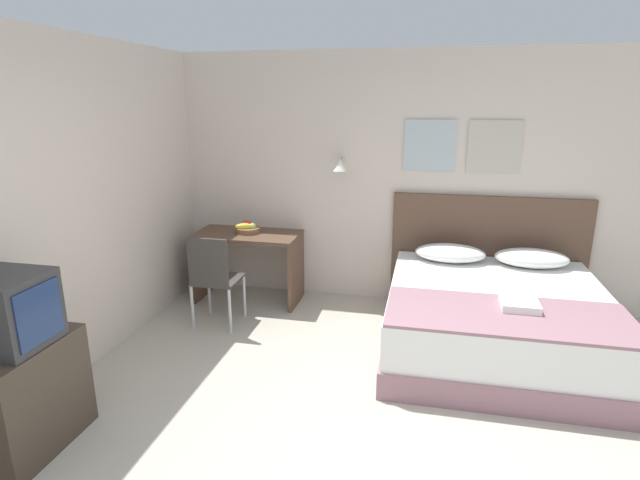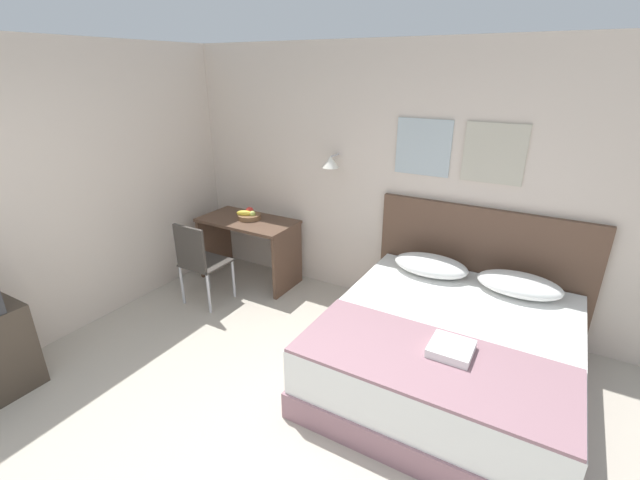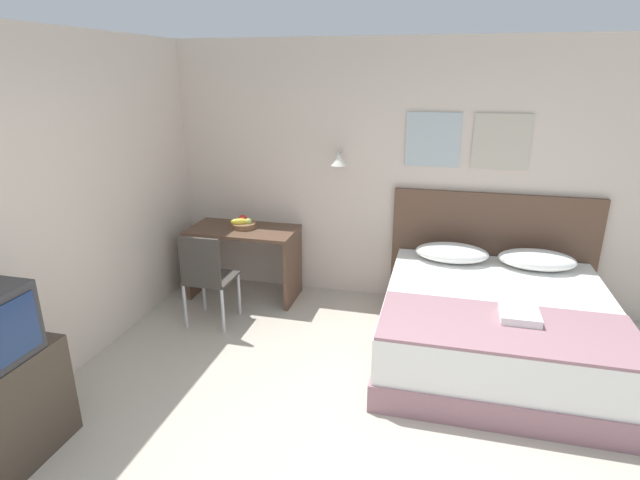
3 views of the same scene
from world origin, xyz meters
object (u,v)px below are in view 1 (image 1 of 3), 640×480
at_px(throw_blanket, 508,315).
at_px(television, 5,311).
at_px(desk_chair, 213,274).
at_px(pillow_right, 532,258).
at_px(folded_towel_near_foot, 519,304).
at_px(pillow_left, 450,253).
at_px(headboard, 487,253).
at_px(bed, 495,321).
at_px(desk, 248,254).
at_px(fruit_bowl, 248,228).
at_px(tv_stand, 21,396).

distance_m(throw_blanket, television, 3.38).
relative_size(desk_chair, television, 1.93).
distance_m(pillow_right, folded_towel_near_foot, 1.19).
relative_size(pillow_left, folded_towel_near_foot, 2.46).
bearing_deg(headboard, desk_chair, -157.58).
xyz_separation_m(bed, desk_chair, (-2.60, -0.06, 0.25)).
bearing_deg(television, pillow_left, 45.24).
distance_m(bed, desk, 2.62).
bearing_deg(folded_towel_near_foot, pillow_right, 76.17).
height_order(throw_blanket, fruit_bowl, fruit_bowl).
bearing_deg(pillow_right, folded_towel_near_foot, -103.83).
height_order(bed, desk, desk).
bearing_deg(pillow_left, pillow_right, 0.00).
bearing_deg(desk_chair, tv_stand, -103.40).
relative_size(folded_towel_near_foot, television, 0.59).
distance_m(bed, headboard, 1.06).
xyz_separation_m(folded_towel_near_foot, tv_stand, (-3.16, -1.53, -0.28)).
distance_m(bed, tv_stand, 3.63).
bearing_deg(folded_towel_near_foot, fruit_bowl, 156.66).
bearing_deg(headboard, tv_stand, -135.77).
distance_m(headboard, pillow_left, 0.48).
height_order(headboard, television, headboard).
xyz_separation_m(throw_blanket, desk_chair, (-2.60, 0.51, -0.05)).
distance_m(bed, desk_chair, 2.62).
xyz_separation_m(bed, folded_towel_near_foot, (0.10, -0.43, 0.35)).
distance_m(pillow_left, desk_chair, 2.36).
xyz_separation_m(bed, pillow_right, (0.39, 0.73, 0.38)).
bearing_deg(pillow_right, desk, -178.89).
bearing_deg(tv_stand, folded_towel_near_foot, 25.90).
distance_m(throw_blanket, desk_chair, 2.65).
relative_size(headboard, tv_stand, 2.74).
bearing_deg(tv_stand, pillow_left, 45.21).
xyz_separation_m(headboard, fruit_bowl, (-2.53, -0.31, 0.20)).
bearing_deg(headboard, folded_towel_near_foot, -86.03).
distance_m(headboard, desk_chair, 2.82).
bearing_deg(desk_chair, pillow_right, 14.79).
height_order(bed, pillow_right, pillow_right).
bearing_deg(throw_blanket, desk, 153.86).
bearing_deg(folded_towel_near_foot, bed, 103.05).
height_order(headboard, pillow_right, headboard).
relative_size(bed, desk_chair, 2.12).
xyz_separation_m(pillow_left, folded_towel_near_foot, (0.49, -1.16, -0.03)).
distance_m(fruit_bowl, tv_stand, 2.76).
xyz_separation_m(pillow_left, desk, (-2.14, -0.06, -0.14)).
bearing_deg(desk, bed, -14.87).
bearing_deg(throw_blanket, pillow_left, 106.56).
height_order(throw_blanket, desk, desk).
xyz_separation_m(throw_blanket, fruit_bowl, (-2.53, 1.27, 0.21)).
relative_size(desk, tv_stand, 1.57).
bearing_deg(throw_blanket, headboard, 90.00).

